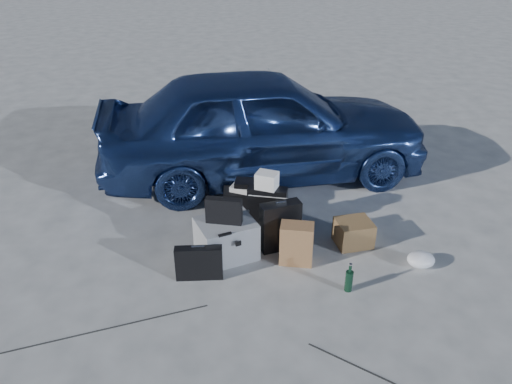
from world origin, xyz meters
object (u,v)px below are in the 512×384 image
(briefcase, at_px, (199,263))
(pelican_case, at_px, (226,239))
(green_bottle, at_px, (349,278))
(car, at_px, (263,124))
(suitcase_left, at_px, (280,226))
(duffel_bag, at_px, (249,201))
(cardboard_box, at_px, (353,233))
(suitcase_right, at_px, (267,209))

(briefcase, bearing_deg, pelican_case, 54.03)
(pelican_case, xyz_separation_m, green_bottle, (1.21, -0.62, -0.06))
(car, height_order, suitcase_left, car)
(suitcase_left, bearing_deg, pelican_case, 173.81)
(duffel_bag, distance_m, cardboard_box, 1.37)
(car, height_order, briefcase, car)
(suitcase_left, height_order, cardboard_box, suitcase_left)
(briefcase, xyz_separation_m, cardboard_box, (1.68, 0.57, -0.04))
(car, xyz_separation_m, suitcase_right, (-0.00, -1.46, -0.49))
(suitcase_right, bearing_deg, green_bottle, -44.74)
(cardboard_box, xyz_separation_m, green_bottle, (-0.20, -0.81, 0.01))
(suitcase_left, bearing_deg, green_bottle, -68.08)
(pelican_case, height_order, cardboard_box, pelican_case)
(car, height_order, duffel_bag, car)
(pelican_case, relative_size, green_bottle, 1.93)
(suitcase_right, bearing_deg, suitcase_left, -60.83)
(suitcase_left, relative_size, cardboard_box, 1.48)
(briefcase, bearing_deg, cardboard_box, 17.24)
(pelican_case, relative_size, suitcase_right, 1.09)
(briefcase, relative_size, suitcase_left, 0.83)
(pelican_case, relative_size, duffel_bag, 0.95)
(car, distance_m, cardboard_box, 2.12)
(cardboard_box, bearing_deg, green_bottle, -104.06)
(cardboard_box, bearing_deg, duffel_bag, 148.22)
(car, relative_size, duffel_bag, 7.18)
(briefcase, distance_m, suitcase_left, 1.00)
(suitcase_left, height_order, green_bottle, suitcase_left)
(suitcase_left, distance_m, green_bottle, 0.98)
(suitcase_left, bearing_deg, briefcase, -167.17)
(pelican_case, bearing_deg, green_bottle, -50.34)
(suitcase_right, height_order, cardboard_box, suitcase_right)
(suitcase_left, xyz_separation_m, duffel_bag, (-0.33, 0.78, -0.13))
(duffel_bag, bearing_deg, briefcase, -111.45)
(pelican_case, height_order, duffel_bag, pelican_case)
(duffel_bag, distance_m, green_bottle, 1.80)
(briefcase, height_order, suitcase_right, suitcase_right)
(green_bottle, bearing_deg, suitcase_right, 123.22)
(cardboard_box, relative_size, green_bottle, 1.25)
(duffel_bag, xyz_separation_m, green_bottle, (0.96, -1.53, -0.00))
(car, bearing_deg, briefcase, 153.56)
(car, height_order, suitcase_right, car)
(pelican_case, xyz_separation_m, cardboard_box, (1.41, 0.19, -0.07))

